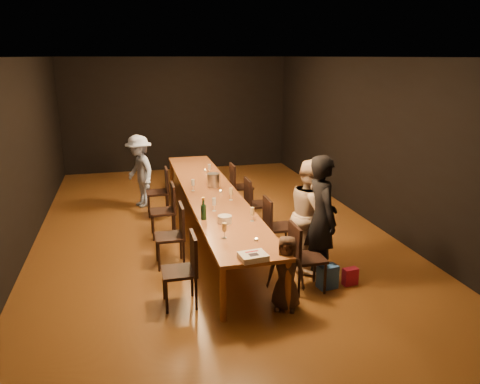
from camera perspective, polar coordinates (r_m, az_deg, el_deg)
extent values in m
plane|color=#492512|center=(8.38, -3.45, -4.86)|extent=(10.00, 10.00, 0.00)
cube|color=black|center=(12.86, -7.69, 9.35)|extent=(6.00, 0.04, 3.00)
cube|color=black|center=(3.39, 11.99, -10.72)|extent=(6.00, 0.04, 3.00)
cube|color=black|center=(8.01, -25.29, 3.78)|extent=(0.04, 10.00, 3.00)
cube|color=black|center=(8.99, 15.64, 5.94)|extent=(0.04, 10.00, 3.00)
cube|color=silver|center=(7.82, -3.84, 16.10)|extent=(6.00, 10.00, 0.04)
cube|color=#94592B|center=(8.15, -3.54, -0.10)|extent=(0.90, 6.00, 0.05)
cylinder|color=#94592B|center=(5.58, -2.09, -12.32)|extent=(0.08, 0.08, 0.70)
cylinder|color=#94592B|center=(5.77, 5.87, -11.36)|extent=(0.08, 0.08, 0.70)
cylinder|color=#94592B|center=(10.97, -8.31, 2.02)|extent=(0.08, 0.08, 0.70)
cylinder|color=#94592B|center=(11.07, -4.19, 2.28)|extent=(0.08, 0.08, 0.70)
imported|color=black|center=(6.49, 9.94, -3.18)|extent=(0.43, 0.65, 1.77)
imported|color=beige|center=(6.84, 8.69, -2.74)|extent=(0.84, 0.95, 1.62)
imported|color=#93ACE3|center=(9.80, -12.13, 2.50)|extent=(0.86, 1.10, 1.49)
imported|color=#3D2C22|center=(5.80, 5.66, -9.81)|extent=(0.55, 0.47, 0.96)
cube|color=#BE1C47|center=(6.66, 13.28, -10.00)|extent=(0.22, 0.14, 0.24)
cube|color=#2856B0|center=(6.50, 10.62, -10.11)|extent=(0.28, 0.21, 0.32)
cube|color=white|center=(5.46, 1.60, -7.87)|extent=(0.34, 0.28, 0.07)
cube|color=black|center=(5.42, 1.68, -7.63)|extent=(0.12, 0.09, 0.00)
cube|color=red|center=(5.50, 1.43, -7.26)|extent=(0.16, 0.04, 0.00)
cylinder|color=white|center=(6.59, -1.87, -3.36)|extent=(0.23, 0.23, 0.11)
cylinder|color=#ADADB1|center=(8.42, -3.27, 1.47)|extent=(0.23, 0.23, 0.24)
cylinder|color=#B2B7B2|center=(5.99, 1.99, -5.83)|extent=(0.05, 0.05, 0.03)
cylinder|color=#B2B7B2|center=(8.09, -2.39, 0.07)|extent=(0.05, 0.05, 0.03)
cylinder|color=#B2B7B2|center=(9.60, -4.29, 2.65)|extent=(0.05, 0.05, 0.03)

